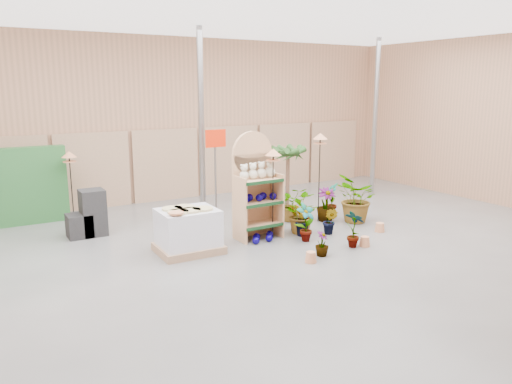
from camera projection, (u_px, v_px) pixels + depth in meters
room at (258, 137)px, 9.50m from camera, size 15.20×12.10×4.70m
display_shelf at (255, 189)px, 10.52m from camera, size 0.95×0.61×2.25m
teddy_bears at (258, 172)px, 10.36m from camera, size 0.83×0.22×0.36m
gazing_balls_shelf at (258, 197)px, 10.43m from camera, size 0.83×0.28×0.16m
gazing_balls_floor at (263, 237)px, 10.39m from camera, size 0.63×0.39×0.15m
pallet_stack at (188, 231)px, 9.62m from camera, size 1.22×1.02×0.89m
charcoal_planters at (89, 217)px, 10.69m from camera, size 0.80×0.50×1.00m
trellis_stock at (21, 186)px, 11.48m from camera, size 2.00×0.30×1.80m
offer_sign at (216, 157)px, 11.42m from camera, size 0.50×0.08×2.20m
bird_table_front at (273, 155)px, 10.28m from camera, size 0.34×0.34×1.90m
bird_table_right at (320, 139)px, 11.52m from camera, size 0.34×0.34×2.10m
bird_table_back at (69, 157)px, 11.45m from camera, size 0.34×0.34×1.70m
palm at (288, 152)px, 12.47m from camera, size 0.70×0.70×1.81m
potted_plant_0 at (306, 222)px, 10.29m from camera, size 0.46×0.33×0.81m
potted_plant_1 at (302, 220)px, 10.66m from camera, size 0.50×0.50×0.71m
potted_plant_2 at (299, 214)px, 10.88m from camera, size 0.78×0.87×0.86m
potted_plant_3 at (326, 205)px, 11.86m from camera, size 0.55×0.55×0.80m
potted_plant_4 at (332, 198)px, 12.56m from camera, size 0.42×0.49×0.79m
potted_plant_5 at (295, 218)px, 11.03m from camera, size 0.43×0.43×0.62m
potted_plant_6 at (291, 204)px, 11.91m from camera, size 0.87×0.80×0.82m
potted_plant_7 at (322, 244)px, 9.45m from camera, size 0.37×0.37×0.47m
potted_plant_8 at (354, 229)px, 9.91m from camera, size 0.37×0.46×0.77m
potted_plant_9 at (330, 221)px, 10.82m from camera, size 0.39×0.41×0.59m
potted_plant_10 at (357, 199)px, 11.69m from camera, size 1.24×1.31×1.15m
potted_plant_11 at (247, 211)px, 11.73m from camera, size 0.34×0.34×0.57m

